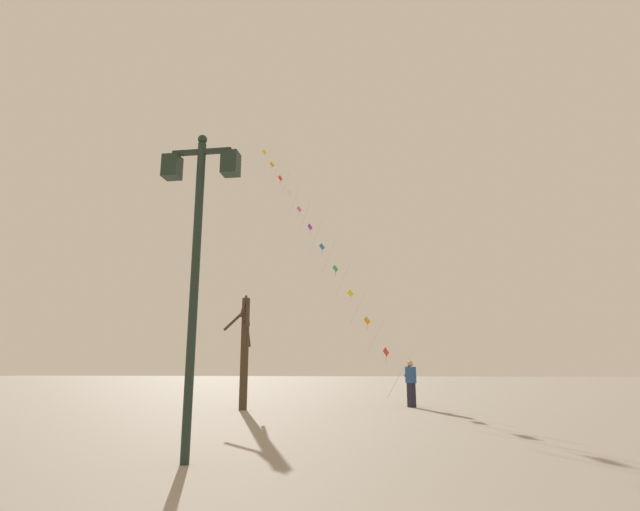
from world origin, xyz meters
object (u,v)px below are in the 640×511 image
at_px(kite_train, 316,236).
at_px(twin_lantern_lamp_post, 198,228).
at_px(kite_flyer, 411,382).
at_px(bare_tree, 244,348).

bearing_deg(kite_train, twin_lantern_lamp_post, -86.83).
bearing_deg(twin_lantern_lamp_post, kite_train, 93.17).
xyz_separation_m(twin_lantern_lamp_post, kite_train, (-1.11, 20.00, 5.17)).
distance_m(kite_flyer, bare_tree, 6.41).
height_order(kite_train, kite_flyer, kite_train).
bearing_deg(kite_flyer, kite_train, -0.46).
bearing_deg(kite_flyer, twin_lantern_lamp_post, 130.47).
bearing_deg(bare_tree, kite_train, 84.16).
bearing_deg(twin_lantern_lamp_post, bare_tree, 102.01).
relative_size(kite_train, bare_tree, 4.27).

